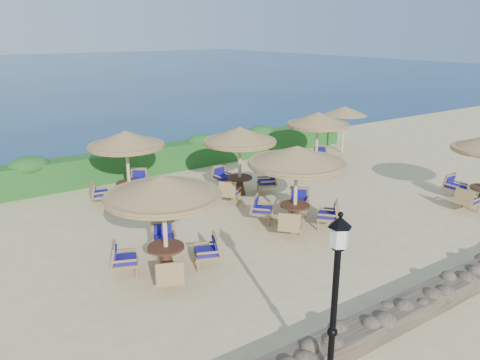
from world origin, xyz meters
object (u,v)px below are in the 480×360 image
at_px(cafe_set_3, 127,151).
at_px(cafe_set_4, 240,147).
at_px(lamp_post, 334,314).
at_px(cafe_set_0, 164,204).
at_px(extra_parasol, 345,111).
at_px(cafe_set_1, 296,169).
at_px(cafe_set_5, 317,129).

xyz_separation_m(cafe_set_3, cafe_set_4, (3.78, -1.72, 0.00)).
relative_size(lamp_post, cafe_set_3, 1.18).
height_order(cafe_set_3, cafe_set_4, same).
bearing_deg(lamp_post, cafe_set_4, 64.74).
bearing_deg(cafe_set_0, extra_parasol, 26.27).
relative_size(cafe_set_1, cafe_set_5, 1.11).
bearing_deg(extra_parasol, cafe_set_3, -176.25).
distance_m(extra_parasol, cafe_set_3, 11.93).
relative_size(cafe_set_3, cafe_set_5, 1.00).
xyz_separation_m(lamp_post, cafe_set_0, (-0.49, 5.54, 0.32)).
bearing_deg(extra_parasol, cafe_set_5, -153.78).
height_order(cafe_set_4, cafe_set_5, same).
relative_size(lamp_post, cafe_set_1, 1.06).
bearing_deg(extra_parasol, cafe_set_1, -144.21).
height_order(extra_parasol, cafe_set_3, cafe_set_3).
xyz_separation_m(extra_parasol, cafe_set_5, (-3.41, -1.68, -0.27)).
distance_m(cafe_set_3, cafe_set_4, 4.15).
height_order(cafe_set_1, cafe_set_4, same).
distance_m(cafe_set_0, cafe_set_1, 4.82).
relative_size(cafe_set_4, cafe_set_5, 1.00).
xyz_separation_m(lamp_post, extra_parasol, (12.60, 12.00, 0.62)).
bearing_deg(cafe_set_1, cafe_set_3, 124.65).
bearing_deg(cafe_set_5, lamp_post, -131.68).
distance_m(cafe_set_0, cafe_set_3, 5.81).
relative_size(lamp_post, cafe_set_0, 1.10).
xyz_separation_m(cafe_set_0, cafe_set_1, (4.79, 0.48, 0.03)).
height_order(cafe_set_3, cafe_set_5, same).
distance_m(cafe_set_4, cafe_set_5, 4.78).
xyz_separation_m(cafe_set_1, cafe_set_3, (-3.60, 5.21, 0.00)).
bearing_deg(cafe_set_1, extra_parasol, 35.79).
distance_m(cafe_set_1, cafe_set_3, 6.33).
relative_size(extra_parasol, cafe_set_3, 0.85).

